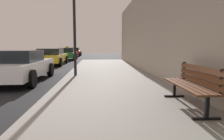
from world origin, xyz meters
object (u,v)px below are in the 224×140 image
object	(u,v)px
car_red	(74,52)
bench	(193,82)
car_white	(19,66)
car_yellow	(52,57)
street_lamp	(74,12)
car_green	(67,54)

from	to	relation	value
car_red	bench	bearing A→B (deg)	-78.58
car_white	car_yellow	distance (m)	7.58
street_lamp	car_white	bearing A→B (deg)	-165.86
bench	car_green	distance (m)	19.05
car_white	car_red	size ratio (longest dim) A/B	0.97
car_red	car_white	bearing A→B (deg)	-89.51
car_white	street_lamp	bearing A→B (deg)	14.14
street_lamp	car_red	bearing A→B (deg)	96.33
car_white	car_green	world-z (taller)	car_green
bench	car_green	world-z (taller)	car_green
bench	car_white	xyz separation A→B (m)	(-5.15, 4.32, -0.02)
street_lamp	car_yellow	xyz separation A→B (m)	(-2.54, 7.02, -2.25)
bench	street_lamp	size ratio (longest dim) A/B	0.47
car_white	car_yellow	size ratio (longest dim) A/B	0.97
car_red	car_green	bearing A→B (deg)	-88.99
bench	street_lamp	bearing A→B (deg)	123.35
street_lamp	car_green	distance (m)	13.82
car_yellow	car_green	distance (m)	6.44
car_yellow	car_red	bearing A→B (deg)	89.41
car_yellow	car_red	world-z (taller)	same
street_lamp	car_white	distance (m)	3.20
car_yellow	car_white	bearing A→B (deg)	-87.41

